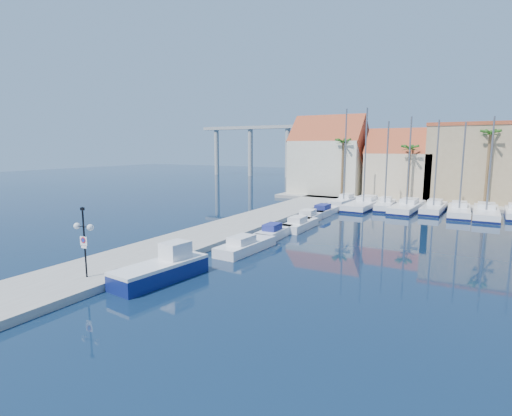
% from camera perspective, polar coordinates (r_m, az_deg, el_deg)
% --- Properties ---
extents(ground, '(260.00, 260.00, 0.00)m').
position_cam_1_polar(ground, '(25.59, -3.42, -10.85)').
color(ground, black).
rests_on(ground, ground).
extents(quay_west, '(6.00, 77.00, 0.50)m').
position_cam_1_polar(quay_west, '(41.18, -3.86, -2.92)').
color(quay_west, gray).
rests_on(quay_west, ground).
extents(shore_north, '(54.00, 16.00, 0.50)m').
position_cam_1_polar(shore_north, '(68.84, 26.44, 0.90)').
color(shore_north, gray).
rests_on(shore_north, ground).
extents(lamp_post, '(1.50, 0.50, 4.44)m').
position_cam_1_polar(lamp_post, '(26.78, -23.39, -3.10)').
color(lamp_post, black).
rests_on(lamp_post, quay_west).
extents(bollard, '(0.21, 0.21, 0.52)m').
position_cam_1_polar(bollard, '(31.25, -11.23, -5.90)').
color(bollard, black).
rests_on(bollard, quay_west).
extents(fishing_boat, '(2.98, 6.83, 2.31)m').
position_cam_1_polar(fishing_boat, '(26.81, -13.16, -8.42)').
color(fishing_boat, navy).
rests_on(fishing_boat, ground).
extents(motorboat_west_0, '(2.43, 6.56, 1.40)m').
position_cam_1_polar(motorboat_west_0, '(33.09, -1.54, -5.36)').
color(motorboat_west_0, white).
rests_on(motorboat_west_0, ground).
extents(motorboat_west_1, '(2.02, 5.65, 1.40)m').
position_cam_1_polar(motorboat_west_1, '(38.18, 2.61, -3.45)').
color(motorboat_west_1, white).
rests_on(motorboat_west_1, ground).
extents(motorboat_west_2, '(1.96, 6.07, 1.40)m').
position_cam_1_polar(motorboat_west_2, '(42.18, 6.22, -2.32)').
color(motorboat_west_2, white).
rests_on(motorboat_west_2, ground).
extents(motorboat_west_3, '(2.38, 6.44, 1.40)m').
position_cam_1_polar(motorboat_west_3, '(46.87, 7.62, -1.23)').
color(motorboat_west_3, white).
rests_on(motorboat_west_3, ground).
extents(motorboat_west_4, '(2.27, 6.39, 1.40)m').
position_cam_1_polar(motorboat_west_4, '(51.43, 9.72, -0.39)').
color(motorboat_west_4, white).
rests_on(motorboat_west_4, ground).
extents(sailboat_0, '(2.67, 8.22, 13.89)m').
position_cam_1_polar(sailboat_0, '(60.41, 12.56, 1.02)').
color(sailboat_0, white).
rests_on(sailboat_0, ground).
extents(sailboat_1, '(3.64, 12.04, 13.80)m').
position_cam_1_polar(sailboat_1, '(58.35, 15.28, 0.57)').
color(sailboat_1, white).
rests_on(sailboat_1, ground).
extents(sailboat_2, '(2.83, 8.26, 11.93)m').
position_cam_1_polar(sailboat_2, '(58.04, 17.96, 0.45)').
color(sailboat_2, white).
rests_on(sailboat_2, ground).
extents(sailboat_3, '(3.55, 10.84, 12.40)m').
position_cam_1_polar(sailboat_3, '(57.27, 20.83, 0.16)').
color(sailboat_3, white).
rests_on(sailboat_3, ground).
extents(sailboat_4, '(2.76, 9.17, 11.95)m').
position_cam_1_polar(sailboat_4, '(57.69, 24.07, 0.04)').
color(sailboat_4, white).
rests_on(sailboat_4, ground).
extents(sailboat_5, '(2.94, 9.84, 11.51)m').
position_cam_1_polar(sailboat_5, '(56.56, 27.01, -0.33)').
color(sailboat_5, white).
rests_on(sailboat_5, ground).
extents(sailboat_6, '(2.83, 10.71, 12.11)m').
position_cam_1_polar(sailboat_6, '(56.63, 30.01, -0.55)').
color(sailboat_6, white).
rests_on(sailboat_6, ground).
extents(building_0, '(12.30, 9.00, 13.50)m').
position_cam_1_polar(building_0, '(71.13, 10.36, 6.98)').
color(building_0, beige).
rests_on(building_0, shore_north).
extents(building_1, '(10.30, 8.00, 11.00)m').
position_cam_1_polar(building_1, '(68.25, 19.95, 5.49)').
color(building_1, beige).
rests_on(building_1, shore_north).
extents(building_2, '(14.20, 10.20, 11.50)m').
position_cam_1_polar(building_2, '(68.31, 29.30, 5.71)').
color(building_2, '#9C8560').
rests_on(building_2, shore_north).
extents(palm_0, '(2.60, 2.60, 10.15)m').
position_cam_1_polar(palm_0, '(65.12, 12.35, 9.01)').
color(palm_0, brown).
rests_on(palm_0, shore_north).
extents(palm_1, '(2.60, 2.60, 9.15)m').
position_cam_1_polar(palm_1, '(62.92, 21.14, 7.78)').
color(palm_1, brown).
rests_on(palm_1, shore_north).
extents(palm_2, '(2.60, 2.60, 11.15)m').
position_cam_1_polar(palm_2, '(62.29, 30.48, 8.90)').
color(palm_2, brown).
rests_on(palm_2, shore_north).
extents(viaduct, '(48.00, 2.20, 14.45)m').
position_cam_1_polar(viaduct, '(114.79, 2.23, 9.60)').
color(viaduct, '#9E9E99').
rests_on(viaduct, ground).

